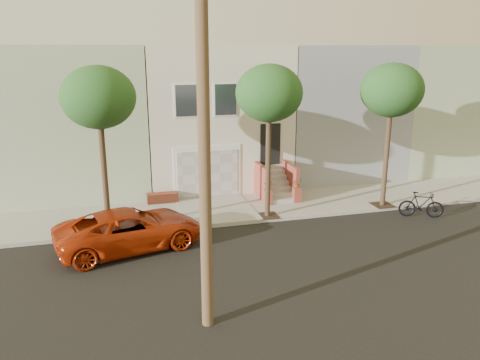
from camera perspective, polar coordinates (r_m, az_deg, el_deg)
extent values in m
plane|color=black|center=(16.39, 4.30, -9.65)|extent=(90.00, 90.00, 0.00)
cube|color=gray|center=(21.11, -0.50, -3.49)|extent=(40.00, 3.70, 0.15)
cube|color=beige|center=(25.86, -3.84, 8.17)|extent=(7.00, 8.00, 7.00)
cube|color=#97A988|center=(25.43, -19.15, 7.23)|extent=(6.50, 8.00, 7.00)
cube|color=gray|center=(27.99, 10.09, 8.54)|extent=(6.50, 8.00, 7.00)
cube|color=#97A988|center=(31.30, 21.06, 8.47)|extent=(6.50, 8.00, 7.00)
cube|color=silver|center=(22.28, -3.97, 1.06)|extent=(3.20, 0.12, 2.50)
cube|color=#B9B8B4|center=(22.25, -3.93, 0.78)|extent=(2.90, 0.06, 2.20)
cube|color=gray|center=(20.88, -2.90, -3.48)|extent=(3.20, 3.70, 0.02)
cube|color=brown|center=(21.96, -9.39, -2.13)|extent=(1.40, 0.45, 0.44)
cube|color=black|center=(22.76, 3.70, 4.35)|extent=(1.00, 0.06, 2.00)
cube|color=#3F4751|center=(21.48, -6.50, 9.55)|extent=(1.00, 0.06, 1.40)
cube|color=silver|center=(21.50, -6.51, 9.55)|extent=(1.15, 0.05, 1.55)
cube|color=#3F4751|center=(21.83, -1.76, 9.73)|extent=(1.00, 0.06, 1.40)
cube|color=silver|center=(21.85, -1.77, 9.74)|extent=(1.15, 0.05, 1.55)
cube|color=#3F4751|center=(22.31, 2.81, 9.85)|extent=(1.00, 0.06, 1.40)
cube|color=silver|center=(22.33, 2.79, 9.85)|extent=(1.15, 0.05, 1.55)
cube|color=gray|center=(21.71, 5.11, -2.52)|extent=(1.20, 0.28, 0.20)
cube|color=gray|center=(21.90, 4.87, -1.80)|extent=(1.20, 0.28, 0.20)
cube|color=gray|center=(22.09, 4.64, -1.10)|extent=(1.20, 0.28, 0.20)
cube|color=gray|center=(22.29, 4.40, -0.41)|extent=(1.20, 0.28, 0.20)
cube|color=gray|center=(22.49, 4.18, 0.27)|extent=(1.20, 0.28, 0.20)
cube|color=gray|center=(22.69, 3.96, 0.94)|extent=(1.20, 0.28, 0.20)
cube|color=gray|center=(22.90, 3.74, 1.60)|extent=(1.20, 0.28, 0.20)
cube|color=brown|center=(22.04, 2.69, -0.29)|extent=(0.18, 1.96, 1.60)
cube|color=brown|center=(22.50, 6.09, -0.03)|extent=(0.18, 1.96, 1.60)
cube|color=brown|center=(21.37, 3.40, -2.07)|extent=(0.35, 0.35, 0.70)
imported|color=#1D4619|center=(21.21, 3.42, -0.59)|extent=(0.40, 0.35, 0.45)
cube|color=brown|center=(21.84, 6.89, -1.77)|extent=(0.35, 0.35, 0.70)
imported|color=#1D4619|center=(21.68, 6.93, -0.32)|extent=(0.41, 0.35, 0.45)
cube|color=#2D2116|center=(19.12, -15.60, -5.92)|extent=(0.90, 0.90, 0.02)
cylinder|color=#3C2A1B|center=(18.47, -16.07, 0.14)|extent=(0.22, 0.22, 4.20)
ellipsoid|color=#1D4619|center=(17.94, -16.81, 9.58)|extent=(2.70, 2.57, 2.29)
cube|color=#2D2116|center=(20.04, 3.33, -4.33)|extent=(0.90, 0.90, 0.02)
cylinder|color=#3C2A1B|center=(19.43, 3.42, 1.48)|extent=(0.22, 0.22, 4.20)
ellipsoid|color=#1D4619|center=(18.92, 3.57, 10.48)|extent=(2.70, 2.57, 2.29)
cube|color=#2D2116|center=(22.32, 16.87, -2.90)|extent=(0.90, 0.90, 0.02)
cylinder|color=#3C2A1B|center=(21.77, 17.30, 2.34)|extent=(0.22, 0.22, 4.20)
ellipsoid|color=#1D4619|center=(21.32, 17.97, 10.34)|extent=(2.70, 2.57, 2.29)
cylinder|color=#4F3824|center=(11.12, -4.39, 5.30)|extent=(0.30, 0.30, 10.00)
imported|color=#A52809|center=(17.44, -13.18, -5.84)|extent=(5.65, 3.58, 1.45)
imported|color=black|center=(21.57, 21.13, -2.80)|extent=(1.91, 1.25, 1.12)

